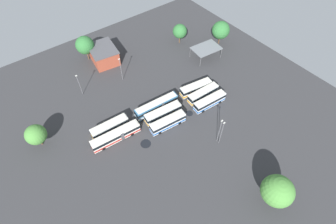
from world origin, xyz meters
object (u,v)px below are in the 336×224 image
object	(u,v)px
lamp_post_by_building	(220,130)
tree_northwest	(36,135)
bus_row0_slot1	(203,94)
lamp_post_mid_lot	(79,84)
bus_row0_slot2	(210,101)
bus_row2_slot1	(116,136)
tree_east_edge	(277,191)
bus_row1_slot2	(168,122)
depot_building	(104,55)
tree_west_edge	(85,45)
maintenance_shelter	(206,48)
lamp_post_near_entrance	(222,132)
bus_row2_slot0	(110,127)
lamp_post_far_corner	(121,69)
bus_row1_slot0	(157,106)
tree_south_edge	(180,31)
bus_row1_slot1	(163,113)
bus_row0_slot0	(196,88)
tree_north_edge	(221,30)

from	to	relation	value
lamp_post_by_building	tree_northwest	bearing A→B (deg)	-36.16
bus_row0_slot1	tree_northwest	xyz separation A→B (m)	(47.94, -14.33, 2.84)
lamp_post_mid_lot	lamp_post_by_building	world-z (taller)	lamp_post_by_building
bus_row0_slot1	lamp_post_by_building	size ratio (longest dim) A/B	1.16
bus_row0_slot2	bus_row2_slot1	xyz separation A→B (m)	(29.84, -6.58, 0.00)
tree_northwest	tree_east_edge	xyz separation A→B (m)	(-38.11, 49.31, 1.02)
bus_row1_slot2	depot_building	size ratio (longest dim) A/B	0.92
bus_row0_slot2	bus_row1_slot2	size ratio (longest dim) A/B	0.99
tree_west_edge	bus_row1_slot2	bearing A→B (deg)	96.13
maintenance_shelter	tree_east_edge	size ratio (longest dim) A/B	1.14
lamp_post_mid_lot	lamp_post_near_entrance	bearing A→B (deg)	118.60
bus_row2_slot0	lamp_post_far_corner	distance (m)	21.92
bus_row0_slot2	maintenance_shelter	bearing A→B (deg)	-129.73
bus_row1_slot0	bus_row2_slot0	bearing A→B (deg)	-6.29
depot_building	tree_south_edge	size ratio (longest dim) A/B	1.56
bus_row1_slot1	lamp_post_mid_lot	bearing A→B (deg)	-57.20
depot_building	lamp_post_near_entrance	distance (m)	52.21
bus_row1_slot1	tree_east_edge	size ratio (longest dim) A/B	1.25
bus_row0_slot0	maintenance_shelter	bearing A→B (deg)	-142.56
depot_building	bus_row0_slot0	bearing A→B (deg)	116.43
bus_row0_slot0	lamp_post_near_entrance	xyz separation A→B (m)	(7.90, 19.02, 3.28)
bus_row2_slot1	depot_building	xyz separation A→B (m)	(-14.15, -32.98, 1.02)
bus_row1_slot1	lamp_post_by_building	size ratio (longest dim) A/B	1.25
bus_row1_slot1	lamp_post_by_building	world-z (taller)	lamp_post_by_building
bus_row2_slot1	lamp_post_mid_lot	distance (m)	22.52
maintenance_shelter	lamp_post_near_entrance	world-z (taller)	lamp_post_near_entrance
bus_row2_slot0	bus_row1_slot1	bearing A→B (deg)	161.38
tree_south_edge	tree_north_edge	world-z (taller)	tree_north_edge
maintenance_shelter	tree_south_edge	xyz separation A→B (m)	(1.91, -13.08, 1.10)
lamp_post_far_corner	bus_row2_slot1	bearing A→B (deg)	55.02
maintenance_shelter	tree_east_edge	world-z (taller)	tree_east_edge
bus_row0_slot1	lamp_post_near_entrance	bearing A→B (deg)	62.85
tree_northwest	lamp_post_near_entrance	bearing A→B (deg)	143.08
depot_building	tree_west_edge	world-z (taller)	tree_west_edge
bus_row1_slot1	lamp_post_mid_lot	size ratio (longest dim) A/B	1.43
bus_row0_slot2	lamp_post_near_entrance	size ratio (longest dim) A/B	1.18
bus_row0_slot1	bus_row1_slot1	world-z (taller)	same
lamp_post_far_corner	tree_south_edge	distance (m)	29.53
bus_row0_slot1	tree_northwest	bearing A→B (deg)	-16.64
tree_east_edge	tree_north_edge	bearing A→B (deg)	-123.31
bus_row1_slot0	bus_row2_slot0	xyz separation A→B (m)	(15.49, -1.71, -0.00)
bus_row1_slot2	bus_row1_slot0	bearing A→B (deg)	-99.30
bus_row2_slot1	tree_north_edge	bearing A→B (deg)	-164.78
tree_northwest	bus_row2_slot1	bearing A→B (deg)	146.78
bus_row2_slot1	lamp_post_far_corner	world-z (taller)	lamp_post_far_corner
bus_row2_slot0	bus_row2_slot1	size ratio (longest dim) A/B	0.78
tree_south_edge	tree_northwest	world-z (taller)	tree_south_edge
bus_row2_slot0	bus_row0_slot2	bearing A→B (deg)	160.87
lamp_post_far_corner	bus_row1_slot2	bearing A→B (deg)	90.57
lamp_post_by_building	tree_north_edge	bearing A→B (deg)	-135.16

